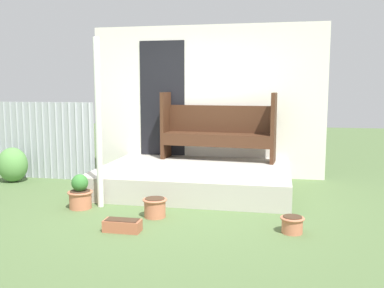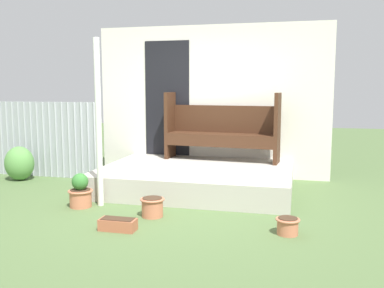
{
  "view_description": "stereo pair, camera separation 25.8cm",
  "coord_description": "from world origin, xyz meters",
  "px_view_note": "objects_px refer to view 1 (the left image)",
  "views": [
    {
      "loc": [
        1.27,
        -5.21,
        1.54
      ],
      "look_at": [
        0.15,
        0.37,
        0.79
      ],
      "focal_mm": 40.0,
      "sensor_mm": 36.0,
      "label": 1
    },
    {
      "loc": [
        1.52,
        -5.15,
        1.54
      ],
      "look_at": [
        0.15,
        0.37,
        0.79
      ],
      "focal_mm": 40.0,
      "sensor_mm": 36.0,
      "label": 2
    }
  ],
  "objects_px": {
    "shrub_by_fence": "(13,165)",
    "bench": "(218,127)",
    "support_post": "(98,124)",
    "flower_pot_left": "(80,194)",
    "flower_pot_right": "(292,224)",
    "planter_box_rect": "(122,225)",
    "flower_pot_middle": "(155,207)"
  },
  "relations": [
    {
      "from": "flower_pot_right",
      "to": "flower_pot_left",
      "type": "bearing_deg",
      "value": 170.72
    },
    {
      "from": "shrub_by_fence",
      "to": "bench",
      "type": "bearing_deg",
      "value": 14.22
    },
    {
      "from": "flower_pot_right",
      "to": "bench",
      "type": "bearing_deg",
      "value": 114.73
    },
    {
      "from": "bench",
      "to": "shrub_by_fence",
      "type": "xyz_separation_m",
      "value": [
        -3.28,
        -0.83,
        -0.6
      ]
    },
    {
      "from": "support_post",
      "to": "flower_pot_middle",
      "type": "relative_size",
      "value": 7.34
    },
    {
      "from": "flower_pot_middle",
      "to": "flower_pot_right",
      "type": "bearing_deg",
      "value": -9.1
    },
    {
      "from": "flower_pot_right",
      "to": "planter_box_rect",
      "type": "bearing_deg",
      "value": -170.25
    },
    {
      "from": "planter_box_rect",
      "to": "support_post",
      "type": "bearing_deg",
      "value": 125.69
    },
    {
      "from": "flower_pot_middle",
      "to": "support_post",
      "type": "bearing_deg",
      "value": 159.61
    },
    {
      "from": "support_post",
      "to": "flower_pot_right",
      "type": "bearing_deg",
      "value": -13.08
    },
    {
      "from": "flower_pot_middle",
      "to": "shrub_by_fence",
      "type": "bearing_deg",
      "value": 153.6
    },
    {
      "from": "support_post",
      "to": "bench",
      "type": "distance_m",
      "value": 2.32
    },
    {
      "from": "flower_pot_right",
      "to": "flower_pot_middle",
      "type": "bearing_deg",
      "value": 170.9
    },
    {
      "from": "flower_pot_left",
      "to": "flower_pot_right",
      "type": "bearing_deg",
      "value": -9.28
    },
    {
      "from": "flower_pot_left",
      "to": "planter_box_rect",
      "type": "bearing_deg",
      "value": -41.21
    },
    {
      "from": "flower_pot_middle",
      "to": "flower_pot_right",
      "type": "xyz_separation_m",
      "value": [
        1.6,
        -0.26,
        -0.03
      ]
    },
    {
      "from": "flower_pot_right",
      "to": "planter_box_rect",
      "type": "distance_m",
      "value": 1.82
    },
    {
      "from": "bench",
      "to": "planter_box_rect",
      "type": "bearing_deg",
      "value": -98.09
    },
    {
      "from": "flower_pot_left",
      "to": "planter_box_rect",
      "type": "height_order",
      "value": "flower_pot_left"
    },
    {
      "from": "flower_pot_right",
      "to": "planter_box_rect",
      "type": "xyz_separation_m",
      "value": [
        -1.8,
        -0.31,
        -0.04
      ]
    },
    {
      "from": "flower_pot_left",
      "to": "shrub_by_fence",
      "type": "bearing_deg",
      "value": 145.47
    },
    {
      "from": "flower_pot_right",
      "to": "planter_box_rect",
      "type": "height_order",
      "value": "flower_pot_right"
    },
    {
      "from": "flower_pot_left",
      "to": "flower_pot_middle",
      "type": "height_order",
      "value": "flower_pot_left"
    },
    {
      "from": "support_post",
      "to": "flower_pot_left",
      "type": "bearing_deg",
      "value": -149.08
    },
    {
      "from": "flower_pot_middle",
      "to": "flower_pot_right",
      "type": "relative_size",
      "value": 1.14
    },
    {
      "from": "support_post",
      "to": "planter_box_rect",
      "type": "bearing_deg",
      "value": -54.31
    },
    {
      "from": "flower_pot_middle",
      "to": "flower_pot_left",
      "type": "bearing_deg",
      "value": 170.45
    },
    {
      "from": "bench",
      "to": "flower_pot_left",
      "type": "bearing_deg",
      "value": -120.98
    },
    {
      "from": "flower_pot_left",
      "to": "support_post",
      "type": "bearing_deg",
      "value": 30.92
    },
    {
      "from": "shrub_by_fence",
      "to": "planter_box_rect",
      "type": "bearing_deg",
      "value": -36.81
    },
    {
      "from": "flower_pot_left",
      "to": "planter_box_rect",
      "type": "distance_m",
      "value": 1.13
    },
    {
      "from": "bench",
      "to": "flower_pot_right",
      "type": "xyz_separation_m",
      "value": [
        1.15,
        -2.49,
        -0.78
      ]
    }
  ]
}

